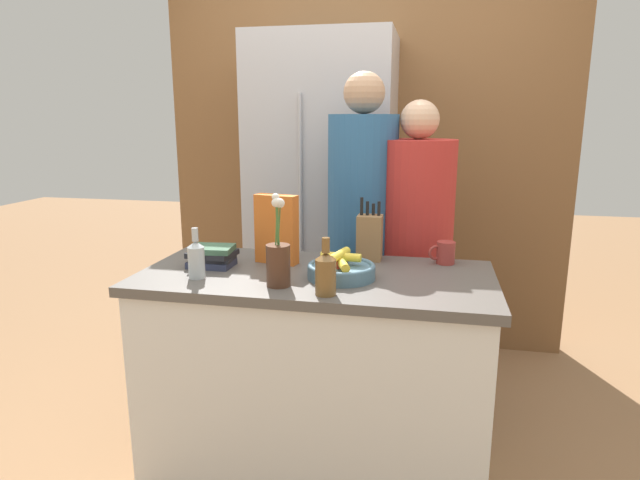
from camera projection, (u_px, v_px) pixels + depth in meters
ground_plane at (316, 465)px, 2.39m from camera, size 14.00×14.00×0.00m
kitchen_island at (316, 373)px, 2.29m from camera, size 1.44×0.69×0.89m
back_wall_wood at (364, 151)px, 3.55m from camera, size 2.64×0.12×2.60m
refrigerator at (323, 203)px, 3.32m from camera, size 0.85×0.63×1.99m
fruit_bowl at (341, 268)px, 2.11m from camera, size 0.27×0.27×0.11m
knife_block at (370, 237)px, 2.38m from camera, size 0.11×0.09×0.28m
flower_vase at (278, 257)px, 2.00m from camera, size 0.09×0.09×0.35m
cereal_box at (277, 229)px, 2.31m from camera, size 0.20×0.10×0.30m
coffee_mug at (445, 253)px, 2.32m from camera, size 0.12×0.08×0.10m
book_stack at (212, 256)px, 2.28m from camera, size 0.20×0.17×0.09m
bottle_oil at (326, 272)px, 1.91m from camera, size 0.08×0.08×0.21m
bottle_vinegar at (196, 258)px, 2.11m from camera, size 0.07×0.07×0.20m
person_at_sink at (362, 226)px, 2.71m from camera, size 0.35×0.35×1.74m
person_in_blue at (415, 245)px, 2.68m from camera, size 0.37×0.37×1.60m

